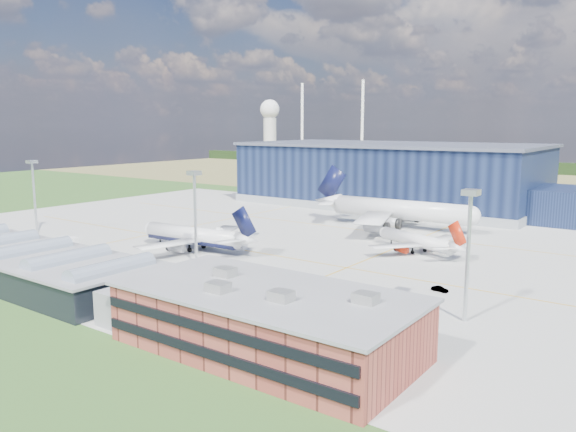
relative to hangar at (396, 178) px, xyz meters
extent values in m
plane|color=#305921|center=(-2.81, -94.80, -11.62)|extent=(600.00, 600.00, 0.00)
cube|color=#A1A19B|center=(-2.81, -84.80, -11.59)|extent=(220.00, 160.00, 0.06)
cube|color=#DB9E0B|center=(-2.81, -104.80, -11.54)|extent=(180.00, 0.40, 0.02)
cube|color=#DB9E0B|center=(-2.81, -59.80, -11.54)|extent=(180.00, 0.40, 0.02)
cube|color=#DB9E0B|center=(-32.81, -84.80, -11.54)|extent=(0.40, 120.00, 0.02)
cube|color=#DB9E0B|center=(37.19, -84.80, -11.54)|extent=(0.40, 120.00, 0.02)
cube|color=olive|center=(-2.81, 125.20, -11.62)|extent=(600.00, 220.00, 0.01)
cube|color=black|center=(-2.81, 205.20, -7.62)|extent=(600.00, 8.00, 8.00)
cylinder|color=white|center=(-182.81, 195.20, 23.38)|extent=(2.40, 2.40, 70.00)
cylinder|color=white|center=(-122.81, 195.20, 23.38)|extent=(2.40, 2.40, 70.00)
cylinder|color=silver|center=(-222.81, 200.20, 8.38)|extent=(12.00, 12.00, 40.00)
sphere|color=white|center=(-222.81, 200.20, 36.38)|extent=(18.00, 18.00, 18.00)
cube|color=black|center=(-2.81, 0.20, 0.88)|extent=(120.00, 60.00, 25.00)
cube|color=gray|center=(-2.81, 0.20, -10.02)|extent=(121.00, 61.00, 3.20)
cube|color=#525668|center=(-2.81, 0.20, 13.88)|extent=(122.00, 62.00, 1.20)
cube|color=black|center=(69.19, -4.80, -5.62)|extent=(24.00, 30.00, 12.00)
cube|color=brown|center=(52.19, -154.80, -7.12)|extent=(45.00, 22.00, 9.00)
cube|color=gray|center=(52.19, -154.80, -2.42)|extent=(46.00, 23.00, 0.50)
cube|color=black|center=(52.19, -166.00, -8.62)|extent=(44.00, 0.40, 1.40)
cube|color=black|center=(52.19, -166.00, -5.12)|extent=(44.00, 0.40, 1.40)
cube|color=black|center=(52.19, -143.60, -8.62)|extent=(44.00, 0.40, 1.40)
cube|color=black|center=(52.19, -143.60, -5.12)|extent=(44.00, 0.40, 1.40)
cube|color=#A4A49F|center=(42.19, -152.80, -1.52)|extent=(3.20, 2.60, 1.60)
cube|color=#A4A49F|center=(57.19, -157.80, -1.52)|extent=(3.20, 2.60, 1.60)
cube|color=#A4A49F|center=(67.19, -151.80, -1.52)|extent=(3.20, 2.60, 1.60)
cube|color=#A4A49F|center=(47.19, -159.80, -1.52)|extent=(3.20, 2.60, 1.60)
cube|color=black|center=(-12.81, -154.80, -8.62)|extent=(65.00, 22.00, 6.00)
cube|color=gray|center=(-12.81, -154.80, -5.42)|extent=(66.00, 23.00, 0.50)
cube|color=gray|center=(27.19, -154.80, -8.62)|extent=(10.00, 18.00, 6.00)
cylinder|color=#8591A4|center=(-12.81, -154.80, -5.22)|extent=(4.40, 18.00, 4.40)
cylinder|color=#8591A4|center=(1.19, -154.80, -5.22)|extent=(4.40, 18.00, 4.40)
cylinder|color=#8591A4|center=(15.19, -154.80, -5.22)|extent=(4.40, 18.00, 4.40)
cylinder|color=silver|center=(-62.81, -124.80, -0.62)|extent=(0.70, 0.70, 22.00)
cube|color=silver|center=(-62.81, -124.80, 10.88)|extent=(2.60, 2.60, 1.00)
cylinder|color=silver|center=(7.19, -124.80, -0.62)|extent=(0.70, 0.70, 22.00)
cube|color=silver|center=(7.19, -124.80, 10.88)|extent=(2.60, 2.60, 1.00)
cylinder|color=silver|center=(72.19, -124.80, -0.62)|extent=(0.70, 0.70, 22.00)
cube|color=silver|center=(72.19, -124.80, 10.88)|extent=(2.60, 2.60, 1.00)
cube|color=white|center=(-38.59, -129.37, -10.36)|extent=(6.19, 3.82, 2.51)
cube|color=white|center=(4.12, -104.55, -10.92)|extent=(3.07, 3.72, 1.38)
cube|color=yellow|center=(14.57, -32.80, -10.98)|extent=(2.09, 3.08, 1.28)
cube|color=white|center=(14.97, -32.80, -10.99)|extent=(3.22, 2.50, 1.24)
cube|color=white|center=(64.19, -140.80, -10.57)|extent=(4.77, 3.18, 2.10)
cube|color=white|center=(-6.25, -101.02, -10.14)|extent=(2.53, 4.85, 2.96)
imported|color=#99999E|center=(-4.59, -142.80, -11.05)|extent=(3.56, 2.39, 1.12)
imported|color=#99999E|center=(62.27, -110.55, -11.04)|extent=(3.60, 1.65, 1.14)
camera|label=1|loc=(102.10, -217.94, 21.98)|focal=35.00mm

